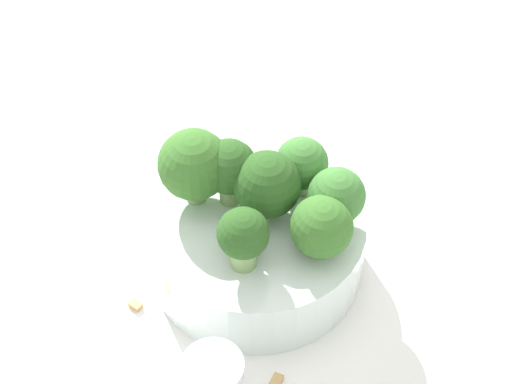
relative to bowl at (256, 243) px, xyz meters
The scene contains 12 objects.
ground_plane 0.03m from the bowl, ahead, with size 3.00×3.00×0.00m, color white.
bowl is the anchor object (origin of this frame).
broccoli_floret_0 0.06m from the bowl, 80.35° to the left, with size 0.05×0.05×0.05m.
broccoli_floret_1 0.08m from the bowl, 159.19° to the right, with size 0.05×0.05×0.06m.
broccoli_floret_2 0.07m from the bowl, 55.34° to the right, with size 0.04×0.04×0.05m.
broccoli_floret_3 0.08m from the bowl, 45.14° to the left, with size 0.04×0.04×0.05m.
broccoli_floret_4 0.07m from the bowl, behind, with size 0.04×0.04×0.05m.
broccoli_floret_5 0.07m from the bowl, 15.78° to the left, with size 0.04×0.04×0.05m.
broccoli_floret_6 0.07m from the bowl, 85.09° to the left, with size 0.04×0.04×0.05m.
almond_crumb_0 0.10m from the bowl, behind, with size 0.01×0.00×0.01m, color #AD7F4C.
almond_crumb_1 0.10m from the bowl, 34.74° to the right, with size 0.01×0.01×0.01m, color tan.
almond_crumb_3 0.10m from the bowl, 109.18° to the right, with size 0.01×0.01×0.01m, color tan.
Camera 1 is at (0.29, -0.27, 0.52)m, focal length 60.00 mm.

